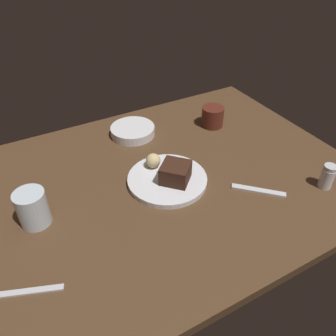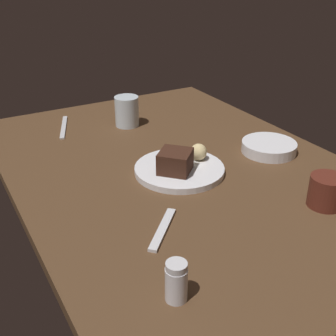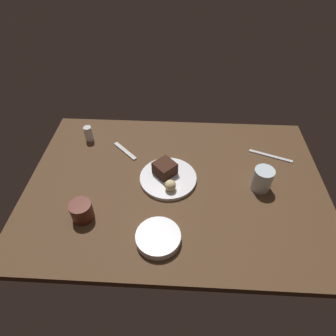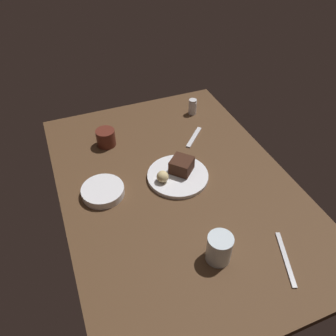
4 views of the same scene
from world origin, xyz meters
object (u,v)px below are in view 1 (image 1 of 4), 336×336
(salt_shaker, at_px, (327,177))
(side_bowl, at_px, (133,131))
(chocolate_cake_slice, at_px, (176,173))
(water_glass, at_px, (33,208))
(coffee_cup, at_px, (213,117))
(butter_knife, at_px, (17,293))
(bread_roll, at_px, (153,161))
(dessert_plate, at_px, (167,180))
(dessert_spoon, at_px, (258,191))

(salt_shaker, xyz_separation_m, side_bowl, (0.37, -0.52, -0.02))
(chocolate_cake_slice, relative_size, side_bowl, 0.50)
(water_glass, height_order, side_bowl, water_glass)
(salt_shaker, bearing_deg, coffee_cup, -78.87)
(side_bowl, bearing_deg, butter_knife, 43.87)
(bread_roll, bearing_deg, dessert_plate, 100.14)
(salt_shaker, relative_size, coffee_cup, 0.93)
(bread_roll, relative_size, salt_shaker, 0.60)
(chocolate_cake_slice, height_order, salt_shaker, salt_shaker)
(dessert_plate, relative_size, dessert_spoon, 1.54)
(dessert_spoon, bearing_deg, chocolate_cake_slice, -172.22)
(side_bowl, xyz_separation_m, dessert_spoon, (-0.19, 0.45, -0.01))
(chocolate_cake_slice, distance_m, dessert_spoon, 0.24)
(dessert_plate, relative_size, side_bowl, 1.51)
(dessert_plate, distance_m, butter_knife, 0.48)
(dessert_spoon, bearing_deg, coffee_cup, 120.03)
(dessert_spoon, bearing_deg, bread_roll, 177.90)
(salt_shaker, bearing_deg, side_bowl, -54.88)
(dessert_plate, bearing_deg, water_glass, -3.58)
(water_glass, distance_m, coffee_cup, 0.69)
(dessert_plate, distance_m, dessert_spoon, 0.26)
(dessert_plate, xyz_separation_m, water_glass, (0.37, -0.02, 0.04))
(water_glass, xyz_separation_m, side_bowl, (-0.39, -0.26, -0.03))
(dessert_plate, xyz_separation_m, butter_knife, (0.45, 0.16, -0.01))
(bread_roll, distance_m, water_glass, 0.36)
(bread_roll, bearing_deg, coffee_cup, -156.23)
(salt_shaker, height_order, dessert_spoon, salt_shaker)
(butter_knife, bearing_deg, bread_roll, 48.42)
(dessert_plate, height_order, dessert_spoon, dessert_plate)
(side_bowl, distance_m, butter_knife, 0.65)
(dessert_spoon, bearing_deg, salt_shaker, 22.08)
(water_glass, xyz_separation_m, coffee_cup, (-0.67, -0.18, -0.01))
(dessert_plate, bearing_deg, coffee_cup, -145.88)
(water_glass, bearing_deg, chocolate_cake_slice, 173.37)
(salt_shaker, relative_size, water_glass, 0.77)
(side_bowl, distance_m, coffee_cup, 0.29)
(chocolate_cake_slice, relative_size, coffee_cup, 0.97)
(chocolate_cake_slice, relative_size, butter_knife, 0.41)
(dessert_plate, distance_m, salt_shaker, 0.45)
(coffee_cup, relative_size, butter_knife, 0.42)
(dessert_plate, bearing_deg, salt_shaker, 148.38)
(chocolate_cake_slice, bearing_deg, dessert_spoon, 143.33)
(bread_roll, xyz_separation_m, dessert_spoon, (-0.22, 0.23, -0.03))
(salt_shaker, bearing_deg, butter_knife, -4.91)
(dessert_plate, bearing_deg, side_bowl, -93.73)
(bread_roll, height_order, coffee_cup, coffee_cup)
(dessert_plate, xyz_separation_m, bread_roll, (0.01, -0.07, 0.03))
(dessert_plate, xyz_separation_m, salt_shaker, (-0.38, 0.24, 0.03))
(butter_knife, bearing_deg, side_bowl, 64.44)
(water_glass, bearing_deg, dessert_spoon, 162.04)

